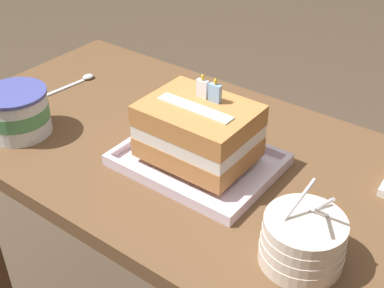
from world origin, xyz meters
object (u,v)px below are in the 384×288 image
at_px(bowl_stack, 303,241).
at_px(serving_spoon_near_tray, 82,80).
at_px(foil_tray, 198,161).
at_px(ice_cream_tub, 17,112).
at_px(birthday_cake, 198,131).

height_order(bowl_stack, serving_spoon_near_tray, bowl_stack).
xyz_separation_m(foil_tray, ice_cream_tub, (-0.39, -0.14, 0.04)).
relative_size(foil_tray, birthday_cake, 1.45).
bearing_deg(serving_spoon_near_tray, birthday_cake, -13.66).
xyz_separation_m(birthday_cake, serving_spoon_near_tray, (-0.47, 0.11, -0.08)).
xyz_separation_m(birthday_cake, bowl_stack, (0.29, -0.11, -0.04)).
distance_m(ice_cream_tub, serving_spoon_near_tray, 0.27).
bearing_deg(birthday_cake, serving_spoon_near_tray, 166.34).
distance_m(bowl_stack, ice_cream_tub, 0.68).
height_order(foil_tray, serving_spoon_near_tray, foil_tray).
height_order(birthday_cake, serving_spoon_near_tray, birthday_cake).
relative_size(ice_cream_tub, serving_spoon_near_tray, 0.91).
bearing_deg(serving_spoon_near_tray, ice_cream_tub, -73.33).
height_order(birthday_cake, bowl_stack, birthday_cake).
relative_size(foil_tray, serving_spoon_near_tray, 2.00).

